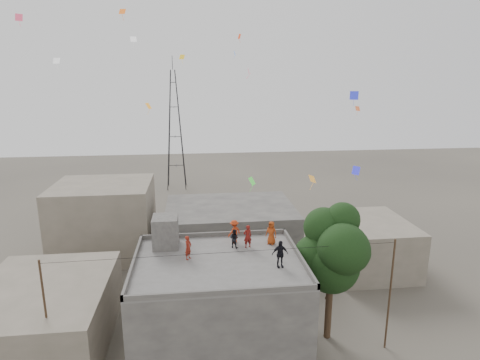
{
  "coord_description": "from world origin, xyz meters",
  "views": [
    {
      "loc": [
        -1.26,
        -21.96,
        16.6
      ],
      "look_at": [
        1.54,
        1.87,
        10.57
      ],
      "focal_mm": 30.0,
      "sensor_mm": 36.0,
      "label": 1
    }
  ],
  "objects_px": {
    "stair_head_box": "(166,232)",
    "person_red_adult": "(248,236)",
    "tree": "(334,251)",
    "transmission_tower": "(175,130)",
    "person_dark_adult": "(280,254)"
  },
  "relations": [
    {
      "from": "person_red_adult",
      "to": "person_dark_adult",
      "type": "height_order",
      "value": "person_dark_adult"
    },
    {
      "from": "stair_head_box",
      "to": "person_dark_adult",
      "type": "height_order",
      "value": "stair_head_box"
    },
    {
      "from": "person_red_adult",
      "to": "stair_head_box",
      "type": "bearing_deg",
      "value": -23.24
    },
    {
      "from": "person_red_adult",
      "to": "person_dark_adult",
      "type": "relative_size",
      "value": 0.94
    },
    {
      "from": "stair_head_box",
      "to": "person_red_adult",
      "type": "relative_size",
      "value": 1.32
    },
    {
      "from": "stair_head_box",
      "to": "tree",
      "type": "distance_m",
      "value": 10.8
    },
    {
      "from": "transmission_tower",
      "to": "stair_head_box",
      "type": "bearing_deg",
      "value": -88.77
    },
    {
      "from": "stair_head_box",
      "to": "transmission_tower",
      "type": "bearing_deg",
      "value": 91.23
    },
    {
      "from": "transmission_tower",
      "to": "person_red_adult",
      "type": "relative_size",
      "value": 13.22
    },
    {
      "from": "person_red_adult",
      "to": "tree",
      "type": "bearing_deg",
      "value": 152.83
    },
    {
      "from": "stair_head_box",
      "to": "transmission_tower",
      "type": "distance_m",
      "value": 37.46
    },
    {
      "from": "tree",
      "to": "transmission_tower",
      "type": "distance_m",
      "value": 41.12
    },
    {
      "from": "stair_head_box",
      "to": "person_dark_adult",
      "type": "distance_m",
      "value": 7.69
    },
    {
      "from": "tree",
      "to": "transmission_tower",
      "type": "xyz_separation_m",
      "value": [
        -11.37,
        39.4,
        2.97
      ]
    },
    {
      "from": "stair_head_box",
      "to": "tree",
      "type": "xyz_separation_m",
      "value": [
        10.57,
        -2.0,
        -1.0
      ]
    }
  ]
}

